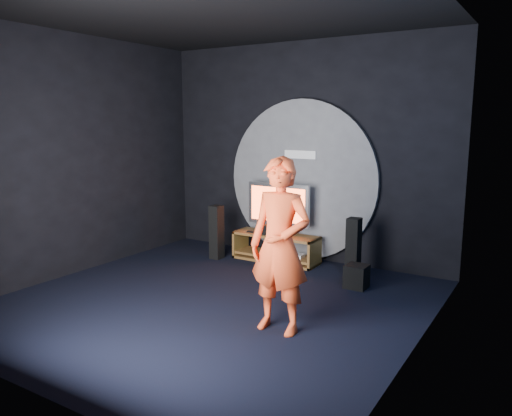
{
  "coord_description": "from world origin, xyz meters",
  "views": [
    {
      "loc": [
        3.61,
        -4.8,
        2.27
      ],
      "look_at": [
        -0.0,
        1.05,
        1.05
      ],
      "focal_mm": 35.0,
      "sensor_mm": 36.0,
      "label": 1
    }
  ],
  "objects_px": {
    "tv": "(278,206)",
    "tower_speaker_left": "(217,232)",
    "media_console": "(276,249)",
    "subwoofer": "(357,276)",
    "tower_speaker_right": "(353,248)",
    "player": "(280,246)"
  },
  "relations": [
    {
      "from": "tower_speaker_left",
      "to": "player",
      "type": "bearing_deg",
      "value": -40.81
    },
    {
      "from": "tower_speaker_left",
      "to": "tower_speaker_right",
      "type": "xyz_separation_m",
      "value": [
        2.3,
        0.19,
        0.0
      ]
    },
    {
      "from": "media_console",
      "to": "tower_speaker_left",
      "type": "relative_size",
      "value": 1.6
    },
    {
      "from": "tv",
      "to": "subwoofer",
      "type": "height_order",
      "value": "tv"
    },
    {
      "from": "tv",
      "to": "tower_speaker_left",
      "type": "xyz_separation_m",
      "value": [
        -0.91,
        -0.44,
        -0.45
      ]
    },
    {
      "from": "tower_speaker_right",
      "to": "tower_speaker_left",
      "type": "bearing_deg",
      "value": -175.38
    },
    {
      "from": "tower_speaker_left",
      "to": "tv",
      "type": "bearing_deg",
      "value": 25.81
    },
    {
      "from": "media_console",
      "to": "tower_speaker_left",
      "type": "bearing_deg",
      "value": -157.85
    },
    {
      "from": "tv",
      "to": "subwoofer",
      "type": "distance_m",
      "value": 1.86
    },
    {
      "from": "tv",
      "to": "media_console",
      "type": "bearing_deg",
      "value": -84.06
    },
    {
      "from": "tv",
      "to": "tower_speaker_left",
      "type": "bearing_deg",
      "value": -154.19
    },
    {
      "from": "tv",
      "to": "tower_speaker_right",
      "type": "bearing_deg",
      "value": -10.47
    },
    {
      "from": "tv",
      "to": "tower_speaker_right",
      "type": "relative_size",
      "value": 1.23
    },
    {
      "from": "tower_speaker_left",
      "to": "subwoofer",
      "type": "height_order",
      "value": "tower_speaker_left"
    },
    {
      "from": "tower_speaker_right",
      "to": "player",
      "type": "relative_size",
      "value": 0.47
    },
    {
      "from": "media_console",
      "to": "subwoofer",
      "type": "bearing_deg",
      "value": -19.67
    },
    {
      "from": "media_console",
      "to": "tower_speaker_left",
      "type": "height_order",
      "value": "tower_speaker_left"
    },
    {
      "from": "media_console",
      "to": "tower_speaker_right",
      "type": "bearing_deg",
      "value": -7.8
    },
    {
      "from": "media_console",
      "to": "subwoofer",
      "type": "relative_size",
      "value": 4.45
    },
    {
      "from": "subwoofer",
      "to": "player",
      "type": "xyz_separation_m",
      "value": [
        -0.22,
        -1.78,
        0.79
      ]
    },
    {
      "from": "tower_speaker_right",
      "to": "tv",
      "type": "bearing_deg",
      "value": 169.53
    },
    {
      "from": "tower_speaker_left",
      "to": "subwoofer",
      "type": "xyz_separation_m",
      "value": [
        2.5,
        -0.19,
        -0.28
      ]
    }
  ]
}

